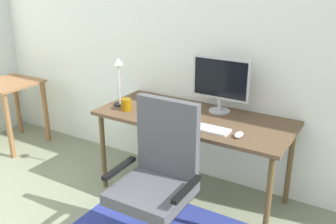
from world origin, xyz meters
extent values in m
cube|color=white|center=(0.00, 2.20, 1.30)|extent=(6.00, 0.10, 2.60)
cube|color=brown|center=(0.11, 1.78, 0.73)|extent=(1.62, 0.71, 0.03)
cylinder|color=brown|center=(-0.64, 1.48, 0.36)|extent=(0.04, 0.04, 0.72)
cylinder|color=brown|center=(0.87, 1.48, 0.36)|extent=(0.04, 0.04, 0.72)
cylinder|color=brown|center=(-0.64, 2.07, 0.36)|extent=(0.04, 0.04, 0.72)
cylinder|color=brown|center=(0.87, 2.07, 0.36)|extent=(0.04, 0.04, 0.72)
cylinder|color=#B2B2B7|center=(0.25, 1.99, 0.76)|extent=(0.18, 0.18, 0.01)
cylinder|color=#B2B2B7|center=(0.25, 1.99, 0.81)|extent=(0.04, 0.04, 0.11)
cube|color=#B7B7BC|center=(0.25, 1.99, 1.04)|extent=(0.50, 0.04, 0.35)
cube|color=black|center=(0.25, 1.97, 1.04)|extent=(0.46, 0.00, 0.31)
cube|color=white|center=(0.29, 1.58, 0.76)|extent=(0.43, 0.13, 0.02)
ellipsoid|color=white|center=(0.58, 1.58, 0.77)|extent=(0.06, 0.10, 0.03)
cylinder|color=#905F07|center=(-0.46, 1.61, 0.80)|extent=(0.09, 0.09, 0.10)
cube|color=black|center=(-0.09, 1.63, 0.75)|extent=(0.10, 0.15, 0.01)
cylinder|color=black|center=(-0.58, 1.68, 0.76)|extent=(0.11, 0.11, 0.01)
cylinder|color=beige|center=(-0.58, 1.68, 0.94)|extent=(0.02, 0.02, 0.36)
cone|color=beige|center=(-0.58, 1.68, 1.15)|extent=(0.09, 0.09, 0.06)
cylinder|color=slate|center=(0.22, 0.96, 0.26)|extent=(0.06, 0.06, 0.41)
cube|color=#4C4C51|center=(0.22, 0.96, 0.50)|extent=(0.49, 0.49, 0.08)
cube|color=#4C4C51|center=(0.22, 1.18, 0.82)|extent=(0.46, 0.07, 0.55)
cube|color=black|center=(-0.04, 0.96, 0.61)|extent=(0.04, 0.34, 0.03)
cube|color=black|center=(0.48, 0.97, 0.61)|extent=(0.04, 0.34, 0.03)
cube|color=#91613C|center=(-2.10, 1.67, 0.73)|extent=(0.56, 0.58, 0.02)
cube|color=#91613C|center=(-1.85, 1.42, 0.36)|extent=(0.04, 0.04, 0.71)
cube|color=#91613C|center=(-2.34, 1.92, 0.36)|extent=(0.04, 0.04, 0.71)
cube|color=#91613C|center=(-1.85, 1.92, 0.36)|extent=(0.04, 0.04, 0.71)
camera|label=1|loc=(1.43, -0.83, 1.90)|focal=40.48mm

